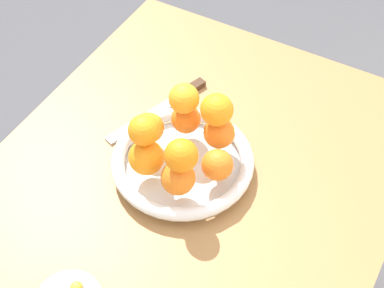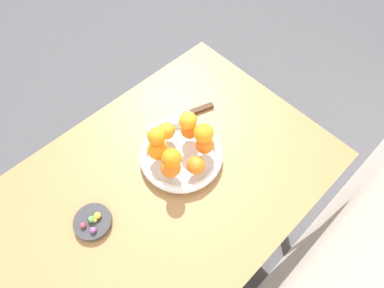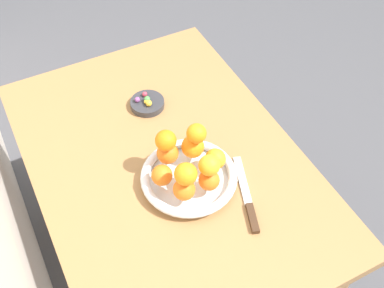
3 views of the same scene
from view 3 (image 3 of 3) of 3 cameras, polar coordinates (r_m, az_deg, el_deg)
name	(u,v)px [view 3 (image 3 of 3)]	position (r m, az deg, el deg)	size (l,w,h in m)	color
ground_plane	(173,272)	(2.06, -2.22, -14.92)	(6.00, 6.00, 0.00)	#4C4C51
dining_table	(167,178)	(1.50, -2.95, -4.00)	(1.10, 0.76, 0.74)	#9E7042
fruit_bowl	(189,177)	(1.36, -0.38, -3.99)	(0.27, 0.27, 0.04)	silver
candy_dish	(147,104)	(1.58, -5.31, 4.79)	(0.11, 0.11, 0.02)	#333338
orange_0	(209,180)	(1.30, 2.04, -4.29)	(0.06, 0.06, 0.06)	orange
orange_1	(215,159)	(1.34, 2.78, -1.77)	(0.06, 0.06, 0.06)	orange
orange_2	(193,147)	(1.37, 0.09, -0.30)	(0.07, 0.07, 0.07)	orange
orange_3	(168,153)	(1.36, -2.90, -1.10)	(0.06, 0.06, 0.06)	orange
orange_4	(162,175)	(1.31, -3.59, -3.71)	(0.06, 0.06, 0.06)	orange
orange_5	(184,189)	(1.28, -0.93, -5.40)	(0.06, 0.06, 0.06)	orange
orange_6	(186,174)	(1.23, -0.74, -3.58)	(0.06, 0.06, 0.06)	orange
orange_7	(166,141)	(1.31, -3.13, 0.42)	(0.06, 0.06, 0.06)	orange
orange_8	(196,133)	(1.32, 0.53, 1.27)	(0.06, 0.06, 0.06)	orange
orange_9	(209,165)	(1.26, 2.06, -2.55)	(0.06, 0.06, 0.06)	orange
candy_ball_0	(145,94)	(1.59, -5.62, 5.90)	(0.02, 0.02, 0.02)	#C6384C
candy_ball_1	(137,100)	(1.57, -6.50, 5.25)	(0.02, 0.02, 0.02)	#8C4C99
candy_ball_2	(147,99)	(1.57, -5.34, 5.33)	(0.02, 0.02, 0.02)	#472819
candy_ball_3	(147,99)	(1.57, -5.34, 5.30)	(0.02, 0.02, 0.02)	#4C9947
candy_ball_4	(149,103)	(1.55, -5.15, 4.84)	(0.02, 0.02, 0.02)	gold
candy_ball_5	(146,102)	(1.56, -5.48, 5.00)	(0.01, 0.01, 0.01)	gold
knife	(248,200)	(1.35, 6.60, -6.57)	(0.25, 0.11, 0.01)	#3F2819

